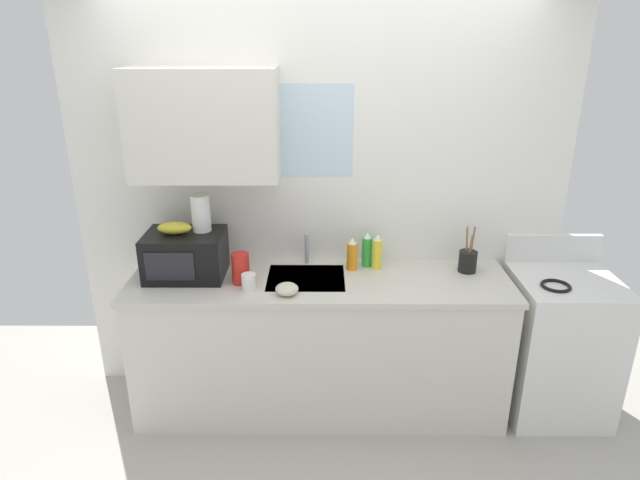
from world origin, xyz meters
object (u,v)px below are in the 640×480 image
object	(u,v)px
dish_soap_bottle_green	(367,250)
dish_soap_bottle_yellow	(377,253)
dish_soap_bottle_orange	(352,255)
microwave	(185,255)
cereal_canister	(241,268)
banana_bunch	(175,228)
paper_towel_roll	(201,213)
small_bowl	(287,289)
mug_white	(249,282)
stove_range	(557,344)
utensil_crock	(468,261)

from	to	relation	value
dish_soap_bottle_green	dish_soap_bottle_yellow	xyz separation A→B (m)	(0.06, -0.04, 0.00)
dish_soap_bottle_orange	dish_soap_bottle_yellow	size ratio (longest dim) A/B	0.92
dish_soap_bottle_green	microwave	bearing A→B (deg)	-171.97
dish_soap_bottle_yellow	cereal_canister	xyz separation A→B (m)	(-0.81, -0.21, -0.01)
banana_bunch	paper_towel_roll	bearing A→B (deg)	18.43
microwave	small_bowl	distance (m)	0.67
microwave	mug_white	size ratio (longest dim) A/B	4.84
paper_towel_roll	dish_soap_bottle_orange	world-z (taller)	paper_towel_roll
dish_soap_bottle_orange	mug_white	xyz separation A→B (m)	(-0.60, -0.29, -0.05)
stove_range	banana_bunch	world-z (taller)	banana_bunch
banana_bunch	dish_soap_bottle_yellow	size ratio (longest dim) A/B	0.89
paper_towel_roll	utensil_crock	distance (m)	1.63
stove_range	banana_bunch	distance (m)	2.45
dish_soap_bottle_orange	mug_white	world-z (taller)	dish_soap_bottle_orange
paper_towel_roll	dish_soap_bottle_yellow	xyz separation A→B (m)	(1.05, 0.06, -0.27)
dish_soap_bottle_orange	utensil_crock	world-z (taller)	utensil_crock
stove_range	mug_white	distance (m)	1.95
utensil_crock	dish_soap_bottle_green	bearing A→B (deg)	172.27
utensil_crock	dish_soap_bottle_orange	bearing A→B (deg)	177.76
dish_soap_bottle_green	utensil_crock	xyz separation A→B (m)	(0.61, -0.08, -0.03)
stove_range	dish_soap_bottle_orange	xyz separation A→B (m)	(-1.29, 0.14, 0.54)
dish_soap_bottle_green	banana_bunch	bearing A→B (deg)	-172.39
microwave	banana_bunch	world-z (taller)	banana_bunch
dish_soap_bottle_yellow	mug_white	bearing A→B (deg)	-158.26
stove_range	microwave	xyz separation A→B (m)	(-2.28, 0.04, 0.58)
paper_towel_roll	dish_soap_bottle_green	size ratio (longest dim) A/B	0.99
paper_towel_roll	small_bowl	bearing A→B (deg)	-30.10
banana_bunch	paper_towel_roll	world-z (taller)	paper_towel_roll
paper_towel_roll	banana_bunch	bearing A→B (deg)	-161.57
cereal_canister	mug_white	world-z (taller)	cereal_canister
stove_range	dish_soap_bottle_green	xyz separation A→B (m)	(-1.19, 0.20, 0.55)
mug_white	dish_soap_bottle_orange	bearing A→B (deg)	25.60
dish_soap_bottle_yellow	banana_bunch	bearing A→B (deg)	-174.71
microwave	paper_towel_roll	distance (m)	0.27
dish_soap_bottle_green	utensil_crock	size ratio (longest dim) A/B	0.75
mug_white	small_bowl	bearing A→B (deg)	-15.26
banana_bunch	paper_towel_roll	distance (m)	0.18
stove_range	cereal_canister	distance (m)	2.02
banana_bunch	cereal_canister	bearing A→B (deg)	-14.38
banana_bunch	dish_soap_bottle_orange	world-z (taller)	banana_bunch
stove_range	utensil_crock	world-z (taller)	utensil_crock
dish_soap_bottle_orange	dish_soap_bottle_yellow	world-z (taller)	dish_soap_bottle_yellow
microwave	dish_soap_bottle_yellow	distance (m)	1.16
dish_soap_bottle_green	cereal_canister	distance (m)	0.79
mug_white	utensil_crock	size ratio (longest dim) A/B	0.32
stove_range	utensil_crock	size ratio (longest dim) A/B	3.67
dish_soap_bottle_orange	utensil_crock	size ratio (longest dim) A/B	0.70
microwave	paper_towel_roll	xyz separation A→B (m)	(0.10, 0.05, 0.24)
mug_white	dish_soap_bottle_yellow	bearing A→B (deg)	21.74
microwave	dish_soap_bottle_green	world-z (taller)	microwave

